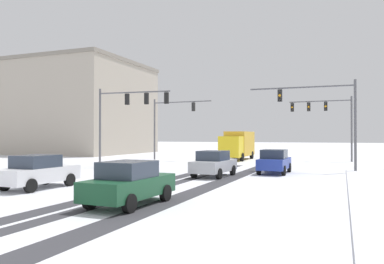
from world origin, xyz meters
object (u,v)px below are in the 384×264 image
at_px(car_silver_second, 214,164).
at_px(car_white_third, 38,172).
at_px(car_blue_lead, 274,161).
at_px(car_dark_green_fourth, 129,183).
at_px(box_truck_delivery, 238,144).
at_px(traffic_signal_near_left, 127,108).
at_px(traffic_signal_far_left, 170,118).
at_px(traffic_signal_near_right, 323,109).
at_px(traffic_signal_far_right, 326,114).
at_px(office_building_far_left_block, 49,110).

relative_size(car_silver_second, car_white_third, 1.01).
height_order(car_blue_lead, car_white_third, same).
height_order(car_dark_green_fourth, box_truck_delivery, box_truck_delivery).
bearing_deg(car_dark_green_fourth, traffic_signal_near_left, 121.36).
xyz_separation_m(traffic_signal_far_left, car_dark_green_fourth, (9.77, -24.66, -3.65)).
height_order(traffic_signal_far_left, car_blue_lead, traffic_signal_far_left).
bearing_deg(car_silver_second, car_white_third, -126.90).
height_order(traffic_signal_near_right, car_white_third, traffic_signal_near_right).
distance_m(traffic_signal_near_left, traffic_signal_far_left, 9.73).
relative_size(traffic_signal_near_left, box_truck_delivery, 0.87).
bearing_deg(car_white_third, car_blue_lead, 51.29).
bearing_deg(car_blue_lead, car_silver_second, -132.69).
xyz_separation_m(traffic_signal_far_right, traffic_signal_near_left, (-14.81, -13.87, 0.01)).
relative_size(traffic_signal_near_left, car_dark_green_fourth, 1.56).
bearing_deg(car_silver_second, box_truck_delivery, 99.74).
bearing_deg(traffic_signal_far_left, traffic_signal_far_right, 15.09).
distance_m(traffic_signal_far_right, car_white_third, 29.48).
relative_size(traffic_signal_far_right, car_blue_lead, 1.58).
relative_size(traffic_signal_far_left, office_building_far_left_block, 0.23).
xyz_separation_m(car_blue_lead, office_building_far_left_block, (-37.79, 20.43, 5.79)).
bearing_deg(car_silver_second, office_building_far_left_block, 145.37).
xyz_separation_m(traffic_signal_near_left, car_dark_green_fourth, (9.12, -14.96, -3.98)).
bearing_deg(traffic_signal_far_left, traffic_signal_near_left, -86.12).
relative_size(traffic_signal_near_left, traffic_signal_near_right, 0.87).
bearing_deg(traffic_signal_near_right, car_silver_second, -135.44).
distance_m(car_silver_second, car_white_third, 10.38).
relative_size(car_silver_second, office_building_far_left_block, 0.14).
bearing_deg(car_white_third, car_silver_second, 53.10).
xyz_separation_m(traffic_signal_near_right, car_white_third, (-12.45, -14.42, -3.69)).
height_order(car_silver_second, office_building_far_left_block, office_building_far_left_block).
xyz_separation_m(traffic_signal_far_right, car_white_third, (-12.15, -26.56, -3.98)).
bearing_deg(car_dark_green_fourth, office_building_far_left_block, 135.29).
bearing_deg(car_dark_green_fourth, traffic_signal_near_right, 70.24).
xyz_separation_m(traffic_signal_far_left, car_blue_lead, (12.74, -10.63, -3.65)).
bearing_deg(office_building_far_left_block, car_blue_lead, -28.39).
relative_size(traffic_signal_far_right, traffic_signal_far_left, 0.98).
distance_m(car_white_third, office_building_far_left_block, 43.30).
height_order(traffic_signal_near_left, car_blue_lead, traffic_signal_near_left).
relative_size(car_silver_second, car_dark_green_fourth, 1.00).
bearing_deg(traffic_signal_far_right, traffic_signal_near_left, -136.87).
bearing_deg(traffic_signal_far_left, car_silver_second, -55.88).
height_order(traffic_signal_far_right, car_dark_green_fourth, traffic_signal_far_right).
distance_m(traffic_signal_far_left, car_dark_green_fourth, 26.78).
distance_m(traffic_signal_near_left, car_dark_green_fourth, 17.96).
xyz_separation_m(traffic_signal_near_right, car_silver_second, (-6.22, -6.13, -3.69)).
bearing_deg(car_blue_lead, traffic_signal_near_right, 41.33).
relative_size(traffic_signal_far_right, car_dark_green_fourth, 1.56).
relative_size(traffic_signal_near_left, car_silver_second, 1.55).
relative_size(traffic_signal_far_right, car_white_third, 1.57).
distance_m(traffic_signal_far_left, car_blue_lead, 16.99).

